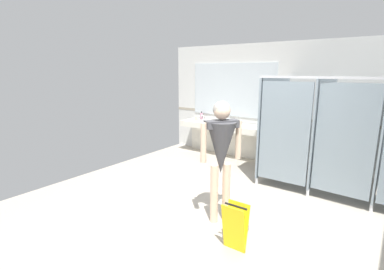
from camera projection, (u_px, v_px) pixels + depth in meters
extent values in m
cube|color=#B2A899|center=(223.00, 221.00, 4.15)|extent=(6.41, 6.58, 0.10)
cube|color=silver|center=(295.00, 105.00, 6.25)|extent=(6.41, 0.12, 2.69)
cube|color=#9E937F|center=(293.00, 119.00, 6.26)|extent=(6.41, 0.01, 0.06)
cube|color=silver|center=(225.00, 126.00, 6.95)|extent=(2.32, 0.59, 0.14)
cube|color=silver|center=(230.00, 141.00, 7.25)|extent=(2.32, 0.08, 0.69)
cube|color=#ADADA8|center=(198.00, 122.00, 7.37)|extent=(0.42, 0.32, 0.11)
cylinder|color=silver|center=(204.00, 117.00, 7.53)|extent=(0.04, 0.04, 0.11)
cylinder|color=silver|center=(202.00, 116.00, 7.48)|extent=(0.03, 0.11, 0.03)
sphere|color=silver|center=(206.00, 118.00, 7.51)|extent=(0.04, 0.04, 0.04)
cube|color=#ADADA8|center=(225.00, 126.00, 6.93)|extent=(0.42, 0.32, 0.11)
cylinder|color=silver|center=(229.00, 120.00, 7.09)|extent=(0.04, 0.04, 0.11)
cylinder|color=silver|center=(228.00, 119.00, 7.03)|extent=(0.03, 0.11, 0.03)
sphere|color=silver|center=(232.00, 121.00, 7.06)|extent=(0.04, 0.04, 0.04)
cube|color=#ADADA8|center=(254.00, 130.00, 6.48)|extent=(0.42, 0.32, 0.11)
cylinder|color=silver|center=(259.00, 123.00, 6.64)|extent=(0.04, 0.04, 0.11)
cylinder|color=silver|center=(258.00, 122.00, 6.59)|extent=(0.03, 0.11, 0.03)
sphere|color=silver|center=(262.00, 125.00, 6.62)|extent=(0.04, 0.04, 0.04)
cube|color=silver|center=(232.00, 90.00, 7.00)|extent=(2.22, 0.02, 1.28)
cube|color=gray|center=(274.00, 124.00, 5.73)|extent=(0.03, 1.53, 1.84)
cylinder|color=silver|center=(257.00, 181.00, 5.39)|extent=(0.05, 0.05, 0.12)
cube|color=gray|center=(323.00, 129.00, 5.20)|extent=(0.03, 1.53, 1.84)
cylinder|color=silver|center=(308.00, 193.00, 4.86)|extent=(0.05, 0.05, 0.12)
cube|color=gray|center=(384.00, 136.00, 4.67)|extent=(0.03, 1.53, 1.84)
cylinder|color=silver|center=(371.00, 208.00, 4.33)|extent=(0.05, 0.05, 0.12)
cube|color=gray|center=(284.00, 133.00, 4.89)|extent=(0.85, 0.03, 1.74)
cube|color=gray|center=(344.00, 141.00, 4.36)|extent=(0.85, 0.08, 1.74)
cube|color=#B7BABF|center=(352.00, 78.00, 4.15)|extent=(2.84, 0.04, 0.04)
cylinder|color=beige|center=(226.00, 192.00, 4.02)|extent=(0.11, 0.11, 0.83)
cylinder|color=beige|center=(214.00, 194.00, 3.96)|extent=(0.11, 0.11, 0.83)
cone|color=#47474C|center=(221.00, 148.00, 3.85)|extent=(0.56, 0.56, 0.71)
cube|color=#47474C|center=(222.00, 124.00, 3.78)|extent=(0.39, 0.46, 0.10)
cylinder|color=beige|center=(238.00, 140.00, 3.91)|extent=(0.08, 0.08, 0.53)
cylinder|color=beige|center=(203.00, 143.00, 3.75)|extent=(0.08, 0.08, 0.53)
sphere|color=beige|center=(222.00, 111.00, 3.74)|extent=(0.23, 0.23, 0.23)
sphere|color=#A59E93|center=(222.00, 110.00, 3.75)|extent=(0.23, 0.23, 0.23)
cube|color=#3F2D1E|center=(239.00, 222.00, 3.79)|extent=(0.22, 0.13, 0.25)
torus|color=#3F2D1E|center=(239.00, 210.00, 3.75)|extent=(0.17, 0.02, 0.17)
cylinder|color=#D899B2|center=(201.00, 116.00, 7.53)|extent=(0.07, 0.07, 0.17)
cylinder|color=black|center=(201.00, 112.00, 7.51)|extent=(0.03, 0.03, 0.04)
cylinder|color=beige|center=(197.00, 119.00, 7.34)|extent=(0.07, 0.07, 0.10)
cube|color=yellow|center=(233.00, 229.00, 3.32)|extent=(0.28, 0.10, 0.57)
cube|color=yellow|center=(237.00, 226.00, 3.39)|extent=(0.28, 0.10, 0.57)
cylinder|color=black|center=(236.00, 206.00, 3.30)|extent=(0.28, 0.02, 0.02)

